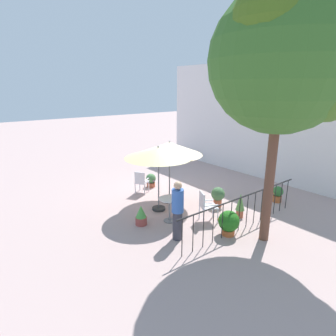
{
  "coord_description": "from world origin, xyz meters",
  "views": [
    {
      "loc": [
        7.99,
        -6.27,
        3.95
      ],
      "look_at": [
        0.0,
        -0.03,
        1.05
      ],
      "focal_mm": 30.25,
      "sensor_mm": 36.0,
      "label": 1
    }
  ],
  "objects_px": {
    "patio_umbrella_0": "(169,149)",
    "potted_plant_2": "(278,194)",
    "potted_plant_0": "(240,205)",
    "standing_person": "(178,210)",
    "potted_plant_5": "(141,216)",
    "patio_umbrella_1": "(158,153)",
    "potted_plant_1": "(218,195)",
    "potted_plant_3": "(151,180)",
    "shade_tree": "(285,59)",
    "cafe_table_0": "(170,205)",
    "potted_plant_4": "(229,222)",
    "patio_chair_1": "(141,181)",
    "patio_chair_0": "(206,205)"
  },
  "relations": [
    {
      "from": "patio_umbrella_0",
      "to": "potted_plant_4",
      "type": "distance_m",
      "value": 3.27
    },
    {
      "from": "cafe_table_0",
      "to": "potted_plant_0",
      "type": "bearing_deg",
      "value": 58.98
    },
    {
      "from": "shade_tree",
      "to": "potted_plant_2",
      "type": "height_order",
      "value": "shade_tree"
    },
    {
      "from": "potted_plant_0",
      "to": "potted_plant_4",
      "type": "xyz_separation_m",
      "value": [
        0.51,
        -1.14,
        -0.04
      ]
    },
    {
      "from": "patio_chair_1",
      "to": "potted_plant_4",
      "type": "bearing_deg",
      "value": 2.25
    },
    {
      "from": "potted_plant_4",
      "to": "patio_umbrella_1",
      "type": "bearing_deg",
      "value": -168.1
    },
    {
      "from": "patio_umbrella_1",
      "to": "potted_plant_2",
      "type": "relative_size",
      "value": 3.78
    },
    {
      "from": "potted_plant_5",
      "to": "standing_person",
      "type": "bearing_deg",
      "value": 13.87
    },
    {
      "from": "patio_umbrella_1",
      "to": "potted_plant_0",
      "type": "relative_size",
      "value": 2.76
    },
    {
      "from": "patio_umbrella_0",
      "to": "potted_plant_3",
      "type": "relative_size",
      "value": 4.07
    },
    {
      "from": "patio_chair_1",
      "to": "standing_person",
      "type": "bearing_deg",
      "value": -17.39
    },
    {
      "from": "cafe_table_0",
      "to": "potted_plant_0",
      "type": "distance_m",
      "value": 2.23
    },
    {
      "from": "patio_umbrella_0",
      "to": "potted_plant_2",
      "type": "distance_m",
      "value": 4.18
    },
    {
      "from": "patio_umbrella_1",
      "to": "potted_plant_2",
      "type": "height_order",
      "value": "patio_umbrella_1"
    },
    {
      "from": "patio_chair_1",
      "to": "patio_chair_0",
      "type": "bearing_deg",
      "value": 4.57
    },
    {
      "from": "patio_chair_0",
      "to": "potted_plant_4",
      "type": "relative_size",
      "value": 1.34
    },
    {
      "from": "patio_chair_0",
      "to": "patio_chair_1",
      "type": "relative_size",
      "value": 1.07
    },
    {
      "from": "patio_chair_0",
      "to": "standing_person",
      "type": "relative_size",
      "value": 0.58
    },
    {
      "from": "patio_chair_1",
      "to": "potted_plant_4",
      "type": "xyz_separation_m",
      "value": [
        4.19,
        0.16,
        -0.12
      ]
    },
    {
      "from": "patio_chair_0",
      "to": "potted_plant_0",
      "type": "height_order",
      "value": "patio_chair_0"
    },
    {
      "from": "shade_tree",
      "to": "patio_chair_1",
      "type": "bearing_deg",
      "value": -171.04
    },
    {
      "from": "potted_plant_4",
      "to": "potted_plant_1",
      "type": "bearing_deg",
      "value": 141.17
    },
    {
      "from": "potted_plant_1",
      "to": "standing_person",
      "type": "height_order",
      "value": "standing_person"
    },
    {
      "from": "potted_plant_0",
      "to": "potted_plant_1",
      "type": "bearing_deg",
      "value": 175.09
    },
    {
      "from": "potted_plant_0",
      "to": "standing_person",
      "type": "relative_size",
      "value": 0.49
    },
    {
      "from": "patio_umbrella_0",
      "to": "standing_person",
      "type": "bearing_deg",
      "value": -33.55
    },
    {
      "from": "potted_plant_2",
      "to": "potted_plant_3",
      "type": "relative_size",
      "value": 1.04
    },
    {
      "from": "potted_plant_0",
      "to": "potted_plant_3",
      "type": "bearing_deg",
      "value": -171.79
    },
    {
      "from": "potted_plant_0",
      "to": "potted_plant_5",
      "type": "xyz_separation_m",
      "value": [
        -1.49,
        -2.72,
        -0.14
      ]
    },
    {
      "from": "cafe_table_0",
      "to": "potted_plant_1",
      "type": "bearing_deg",
      "value": 86.23
    },
    {
      "from": "patio_chair_1",
      "to": "potted_plant_1",
      "type": "xyz_separation_m",
      "value": [
        2.66,
        1.39,
        -0.1
      ]
    },
    {
      "from": "potted_plant_4",
      "to": "potted_plant_5",
      "type": "xyz_separation_m",
      "value": [
        -2.0,
        -1.58,
        -0.09
      ]
    },
    {
      "from": "patio_chair_0",
      "to": "potted_plant_4",
      "type": "distance_m",
      "value": 0.99
    },
    {
      "from": "patio_umbrella_1",
      "to": "patio_chair_1",
      "type": "bearing_deg",
      "value": 167.38
    },
    {
      "from": "shade_tree",
      "to": "cafe_table_0",
      "type": "relative_size",
      "value": 8.32
    },
    {
      "from": "patio_umbrella_1",
      "to": "standing_person",
      "type": "distance_m",
      "value": 2.26
    },
    {
      "from": "shade_tree",
      "to": "patio_chair_1",
      "type": "xyz_separation_m",
      "value": [
        -4.99,
        -0.79,
        -4.06
      ]
    },
    {
      "from": "potted_plant_1",
      "to": "potted_plant_3",
      "type": "xyz_separation_m",
      "value": [
        -3.05,
        -0.67,
        -0.11
      ]
    },
    {
      "from": "cafe_table_0",
      "to": "patio_chair_0",
      "type": "relative_size",
      "value": 0.79
    },
    {
      "from": "shade_tree",
      "to": "potted_plant_2",
      "type": "distance_m",
      "value": 5.14
    },
    {
      "from": "potted_plant_4",
      "to": "standing_person",
      "type": "distance_m",
      "value": 1.51
    },
    {
      "from": "cafe_table_0",
      "to": "patio_chair_0",
      "type": "distance_m",
      "value": 1.1
    },
    {
      "from": "patio_chair_0",
      "to": "potted_plant_5",
      "type": "relative_size",
      "value": 1.56
    },
    {
      "from": "cafe_table_0",
      "to": "potted_plant_1",
      "type": "relative_size",
      "value": 1.09
    },
    {
      "from": "patio_umbrella_1",
      "to": "potted_plant_1",
      "type": "relative_size",
      "value": 3.19
    },
    {
      "from": "potted_plant_3",
      "to": "shade_tree",
      "type": "bearing_deg",
      "value": 0.74
    },
    {
      "from": "potted_plant_5",
      "to": "standing_person",
      "type": "xyz_separation_m",
      "value": [
        1.3,
        0.32,
        0.55
      ]
    },
    {
      "from": "patio_umbrella_0",
      "to": "potted_plant_4",
      "type": "bearing_deg",
      "value": -3.7
    },
    {
      "from": "potted_plant_0",
      "to": "potted_plant_5",
      "type": "relative_size",
      "value": 1.31
    },
    {
      "from": "potted_plant_2",
      "to": "standing_person",
      "type": "height_order",
      "value": "standing_person"
    }
  ]
}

